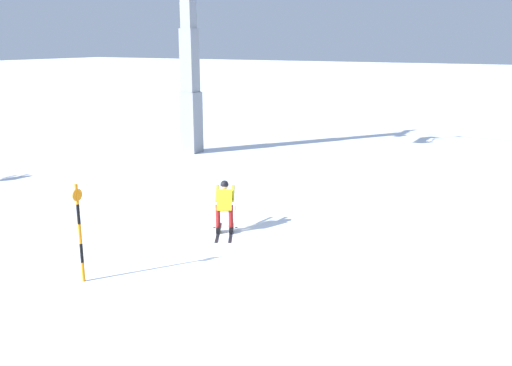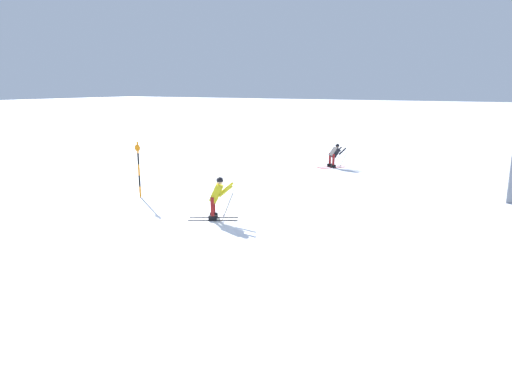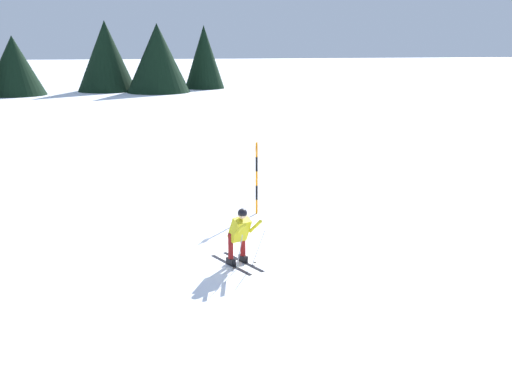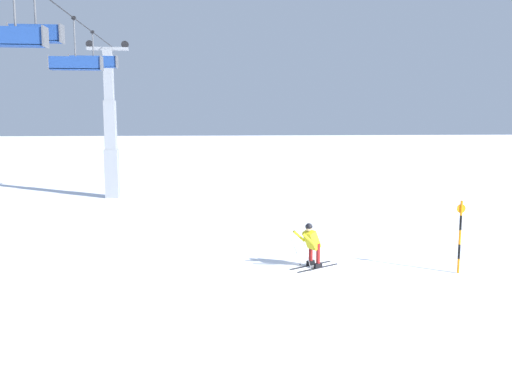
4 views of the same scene
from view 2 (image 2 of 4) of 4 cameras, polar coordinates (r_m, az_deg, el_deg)
The scene contains 4 objects.
ground_plane at distance 16.44m, azimuth -7.19°, elevation -3.56°, with size 260.00×260.00×0.00m, color white.
skier_carving_main at distance 15.14m, azimuth -5.09°, elevation -1.58°, with size 1.26×1.71×1.60m.
trail_marker_pole at distance 18.61m, azimuth -14.88°, elevation 1.91°, with size 0.07×0.28×2.30m.
skier_distant_uphill at distance 25.28m, azimuth 10.09°, elevation 3.70°, with size 1.60×1.49×1.45m.
Camera 2 is at (12.75, 9.35, 4.51)m, focal length 31.02 mm.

